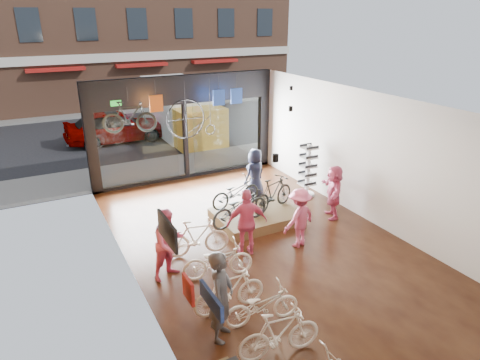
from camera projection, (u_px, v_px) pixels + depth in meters
ground_plane at (269, 249)px, 11.32m from camera, size 7.00×12.00×0.04m
ceiling at (273, 105)px, 9.93m from camera, size 7.00×12.00×0.04m
wall_left at (130, 210)px, 9.11m from camera, size 0.04×12.00×3.80m
wall_right at (377, 160)px, 12.14m from camera, size 0.04×12.00×3.80m
storefront at (185, 128)px, 15.58m from camera, size 7.00×0.26×3.80m
exit_sign at (116, 103)px, 14.03m from camera, size 0.35×0.06×0.18m
street_road at (129, 126)px, 23.70m from camera, size 30.00×18.00×0.02m
sidewalk_near at (176, 166)px, 17.24m from camera, size 30.00×2.40×0.12m
sidewalk_far at (113, 111)px, 26.98m from camera, size 30.00×2.00×0.12m
street_car at (115, 126)px, 20.37m from camera, size 4.65×1.87×1.58m
box_truck at (185, 112)px, 20.70m from camera, size 2.30×6.90×2.72m
floor_bike_1 at (279, 334)px, 7.61m from camera, size 1.65×0.66×0.96m
floor_bike_2 at (262, 305)px, 8.47m from camera, size 1.61×0.77×0.81m
floor_bike_3 at (230, 291)px, 8.79m from camera, size 1.59×0.48×0.95m
floor_bike_4 at (218, 260)px, 9.95m from camera, size 1.74×0.91×0.87m
floor_bike_5 at (197, 238)px, 10.84m from camera, size 1.70×0.79×0.99m
display_platform at (256, 216)px, 12.75m from camera, size 2.40×1.80×0.30m
display_bike_left at (240, 207)px, 11.83m from camera, size 1.95×0.99×0.98m
display_bike_mid at (273, 194)px, 12.68m from camera, size 1.77×1.01×1.03m
display_bike_right at (236, 192)px, 12.95m from camera, size 1.76×0.82×0.89m
customer_0 at (221, 296)px, 7.89m from camera, size 0.77×0.81×1.86m
customer_1 at (169, 243)px, 9.83m from camera, size 1.02×0.92×1.73m
customer_2 at (247, 222)px, 10.76m from camera, size 1.12×0.67×1.78m
customer_3 at (299, 218)px, 11.17m from camera, size 1.17×0.85×1.63m
customer_4 at (255, 174)px, 14.17m from camera, size 0.95×0.77×1.69m
customer_5 at (334, 192)px, 12.79m from camera, size 1.12×1.58×1.65m
sunglasses_rack at (308, 171)px, 14.26m from camera, size 0.61×0.53×1.81m
wall_merch at (200, 331)px, 6.50m from camera, size 0.40×2.40×2.60m
penny_farthing at (194, 120)px, 14.22m from camera, size 1.66×0.06×1.33m
hung_bike at (130, 117)px, 12.69m from camera, size 1.64×0.92×0.95m
jersey_left at (156, 104)px, 13.96m from camera, size 0.45×0.03×0.55m
jersey_mid at (219, 98)px, 14.94m from camera, size 0.45×0.03×0.55m
jersey_right at (237, 96)px, 15.24m from camera, size 0.45×0.03×0.55m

